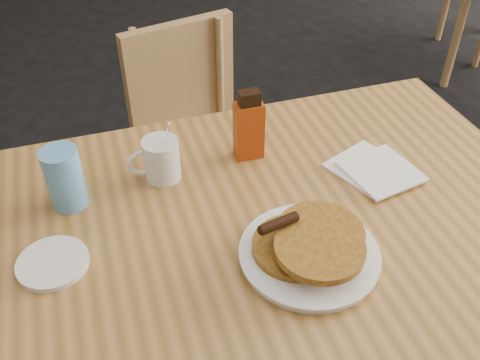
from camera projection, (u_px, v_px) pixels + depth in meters
name	position (u px, v px, depth m)	size (l,w,h in m)	color
main_table	(260.00, 236.00, 1.11)	(1.31, 0.89, 0.75)	#AD743D
chair_main_far	(190.00, 130.00, 1.78)	(0.45, 0.46, 0.84)	#9E7A4A
pancake_plate	(310.00, 249.00, 0.99)	(0.26, 0.26, 0.08)	white
coffee_mug	(160.00, 159.00, 1.16)	(0.11, 0.08, 0.15)	white
syrup_bottle	(249.00, 127.00, 1.20)	(0.06, 0.04, 0.17)	maroon
napkin_stack	(374.00, 169.00, 1.20)	(0.20, 0.21, 0.01)	white
blue_tumbler	(64.00, 178.00, 1.08)	(0.08, 0.08, 0.13)	#5DA0DA
side_saucer	(53.00, 263.00, 0.99)	(0.13, 0.13, 0.01)	white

